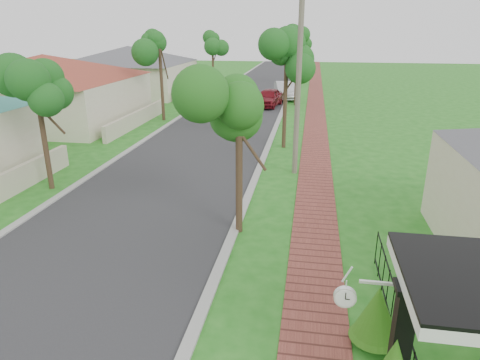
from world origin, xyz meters
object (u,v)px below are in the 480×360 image
Objects in this scene: porch_post at (398,357)px; parked_car_white at (285,91)px; station_clock at (348,296)px; utility_pole at (298,84)px; parked_car_red at (269,98)px; near_tree at (239,118)px.

porch_post is 34.33m from parked_car_white.
porch_post reaches higher than station_clock.
utility_pole is 12.50m from station_clock.
parked_car_red is at bearing -115.52° from parked_car_white.
near_tree is at bearing -103.44° from utility_pole.
station_clock is at bearing 154.94° from porch_post.
station_clock is (2.89, -5.98, -1.78)m from near_tree.
near_tree is at bearing -100.52° from parked_car_white.
porch_post reaches higher than parked_car_red.
parked_car_red is at bearing 93.59° from near_tree.
utility_pole is at bearing 96.49° from station_clock.
near_tree is at bearing 115.85° from station_clock.
station_clock is at bearing -72.44° from parked_car_red.
parked_car_red is at bearing 99.82° from utility_pole.
parked_car_red is at bearing 99.93° from porch_post.
porch_post is 0.54× the size of near_tree.
parked_car_red is 4.10× the size of station_clock.
near_tree is (1.47, -23.45, 2.99)m from parked_car_red.
porch_post is 13.17m from utility_pole.
parked_car_white is at bearing 84.95° from parked_car_red.
utility_pole is 7.49× the size of station_clock.
porch_post is 7.84m from near_tree.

